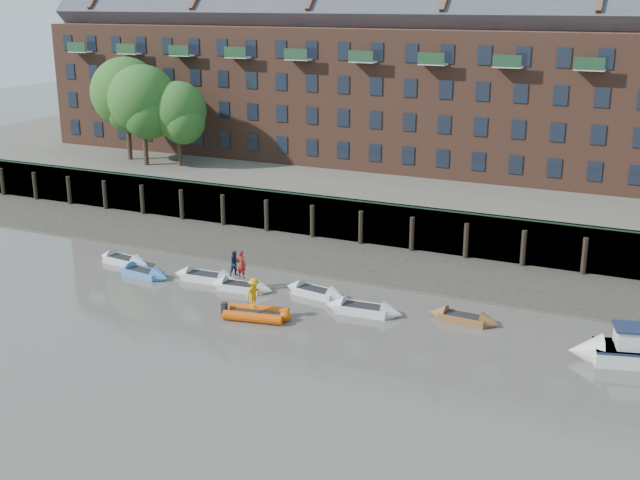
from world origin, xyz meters
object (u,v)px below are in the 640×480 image
Objects in this scene: rowboat_2 at (206,277)px; rowboat_5 at (363,309)px; person_rib_crew at (254,294)px; rowboat_3 at (241,287)px; rowboat_6 at (463,318)px; rowboat_1 at (143,273)px; rowboat_4 at (316,292)px; person_rower_b at (235,264)px; rowboat_0 at (124,260)px; person_rower_a at (241,264)px; rib_tender at (259,314)px; motor_launch at (623,351)px.

rowboat_5 reaches higher than rowboat_2.
rowboat_5 is 2.63× the size of person_rib_crew.
rowboat_3 is 1.04× the size of rowboat_6.
rowboat_1 is 10.91m from person_rib_crew.
rowboat_5 is at bearing -164.11° from rowboat_6.
rowboat_5 is (3.75, -1.39, 0.02)m from rowboat_4.
rowboat_0 is at bearing 121.68° from person_rower_b.
rowboat_4 is at bearing 0.34° from person_rib_crew.
person_rower_a is (10.18, -1.12, 1.51)m from rowboat_0.
person_rower_b is 0.91× the size of person_rib_crew.
rowboat_5 is at bearing -7.84° from rowboat_2.
rowboat_4 is 4.97m from person_rower_a.
rowboat_4 reaches higher than rib_tender.
rowboat_4 is 0.95× the size of rowboat_5.
rowboat_1 is at bearing 91.23° from person_rib_crew.
rowboat_2 is at bearing 73.49° from person_rib_crew.
rowboat_2 is 1.21× the size of rib_tender.
rowboat_4 is at bearing 0.51° from rowboat_2.
person_rower_b is at bearing -173.19° from rowboat_6.
rowboat_0 is at bearing 149.77° from rib_tender.
rowboat_2 is 2.94m from person_rower_b.
rowboat_2 is at bearing -166.51° from rowboat_4.
person_rower_a reaches higher than rowboat_6.
rowboat_3 is at bearing 121.94° from rib_tender.
person_rower_a is at bearing -66.80° from person_rower_b.
rowboat_4 is at bearing 14.71° from rowboat_1.
person_rib_crew is (13.20, -4.79, 1.31)m from rowboat_0.
rowboat_1 is at bearing 152.71° from rib_tender.
person_rower_b reaches higher than rowboat_5.
rowboat_6 is at bearing -48.94° from person_rower_b.
person_rib_crew reaches higher than rowboat_2.
rowboat_2 is at bearing 117.49° from person_rower_b.
person_rib_crew is at bearing -153.53° from rowboat_6.
rowboat_4 is 1.08× the size of rowboat_6.
person_rower_b reaches higher than person_rib_crew.
rowboat_5 is 8.48m from person_rower_a.
motor_launch is 23.26m from person_rower_b.
rowboat_1 is 0.96× the size of rowboat_4.
rowboat_1 is at bearing 8.45° from person_rower_a.
person_rower_b is (2.54, -0.45, 1.43)m from rowboat_2.
rowboat_2 is 25.79m from motor_launch.
rowboat_5 is at bearing -38.76° from person_rib_crew.
person_rower_b is (9.64, -0.99, 1.44)m from rowboat_0.
person_rower_b is 5.21m from person_rib_crew.
rowboat_2 is at bearing -17.88° from motor_launch.
rowboat_3 is at bearing -16.85° from motor_launch.
rowboat_0 is 1.08× the size of rowboat_6.
person_rower_a is at bearing -21.24° from rowboat_3.
rowboat_3 is at bearing -157.22° from rowboat_4.
rowboat_5 is 2.90× the size of person_rower_b.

